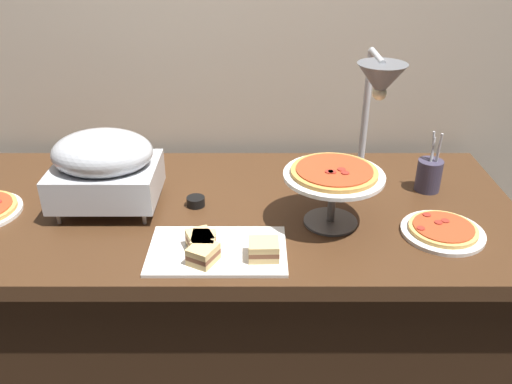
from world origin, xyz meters
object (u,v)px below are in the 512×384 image
at_px(sauce_cup_near, 197,201).
at_px(sandwich_platter, 220,249).
at_px(pizza_plate_center, 444,231).
at_px(heat_lamp, 379,93).
at_px(chafing_dish, 106,166).
at_px(pizza_plate_raised_stand, 335,179).
at_px(utensil_holder, 431,175).

bearing_deg(sauce_cup_near, sandwich_platter, -71.80).
bearing_deg(pizza_plate_center, heat_lamp, 126.03).
xyz_separation_m(chafing_dish, pizza_plate_center, (1.03, -0.16, -0.13)).
relative_size(chafing_dish, sauce_cup_near, 5.52).
relative_size(pizza_plate_raised_stand, sandwich_platter, 0.77).
relative_size(pizza_plate_center, pizza_plate_raised_stand, 0.81).
bearing_deg(sauce_cup_near, pizza_plate_raised_stand, -13.93).
xyz_separation_m(pizza_plate_raised_stand, sandwich_platter, (-0.33, -0.17, -0.13)).
distance_m(sandwich_platter, utensil_holder, 0.79).
bearing_deg(chafing_dish, sauce_cup_near, 1.29).
height_order(pizza_plate_center, utensil_holder, utensil_holder).
bearing_deg(heat_lamp, sauce_cup_near, -172.15).
relative_size(sauce_cup_near, utensil_holder, 0.28).
relative_size(pizza_plate_center, sandwich_platter, 0.63).
height_order(heat_lamp, pizza_plate_raised_stand, heat_lamp).
xyz_separation_m(pizza_plate_center, sandwich_platter, (-0.66, -0.11, 0.01)).
distance_m(heat_lamp, pizza_plate_center, 0.46).
xyz_separation_m(heat_lamp, pizza_plate_raised_stand, (-0.14, -0.18, -0.21)).
bearing_deg(pizza_plate_center, sauce_cup_near, 167.16).
bearing_deg(sandwich_platter, sauce_cup_near, 108.20).
height_order(heat_lamp, pizza_plate_center, heat_lamp).
bearing_deg(sandwich_platter, pizza_plate_center, 9.31).
bearing_deg(pizza_plate_raised_stand, sandwich_platter, -152.52).
bearing_deg(heat_lamp, pizza_plate_center, -53.97).
bearing_deg(pizza_plate_raised_stand, utensil_holder, 31.12).
bearing_deg(pizza_plate_center, sandwich_platter, -170.69).
bearing_deg(utensil_holder, pizza_plate_center, -96.72).
xyz_separation_m(pizza_plate_center, pizza_plate_raised_stand, (-0.32, 0.07, 0.14)).
bearing_deg(sauce_cup_near, pizza_plate_center, -12.84).
distance_m(chafing_dish, heat_lamp, 0.88).
distance_m(chafing_dish, sauce_cup_near, 0.31).
bearing_deg(heat_lamp, sandwich_platter, -143.16).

